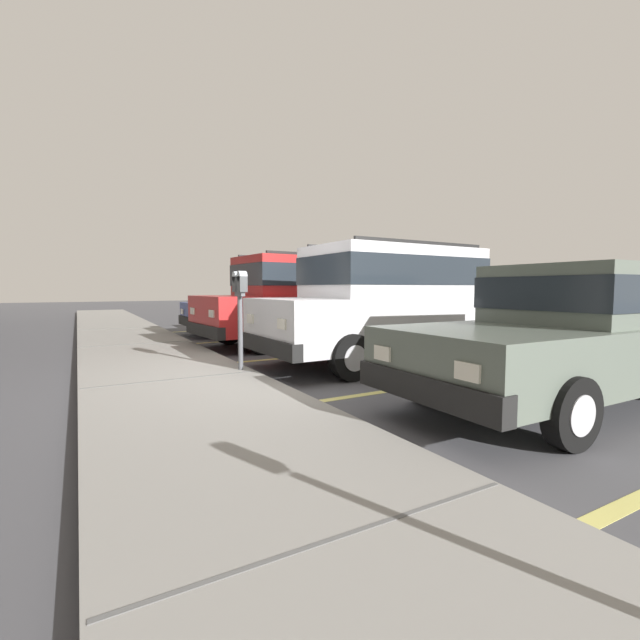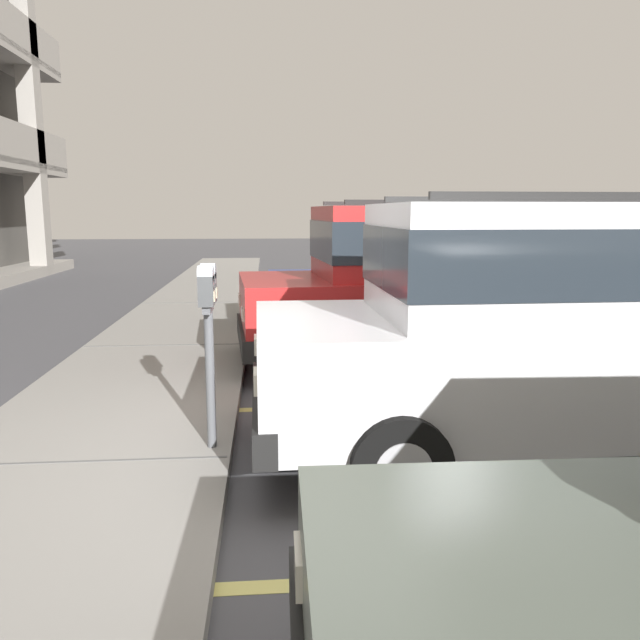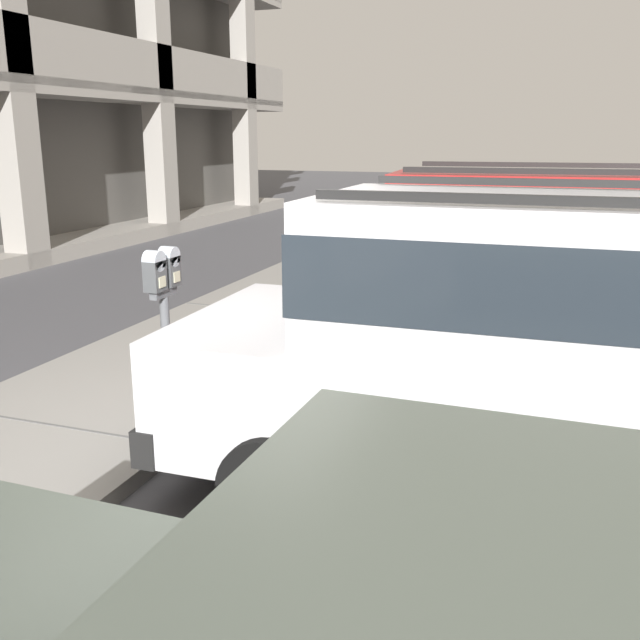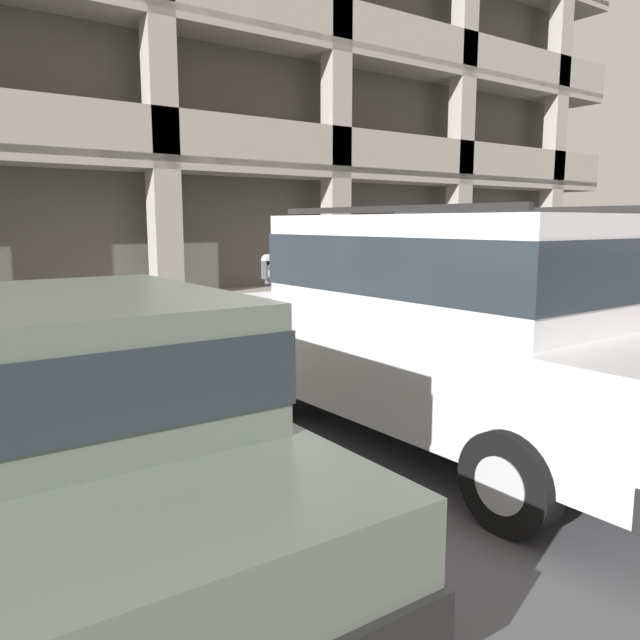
# 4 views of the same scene
# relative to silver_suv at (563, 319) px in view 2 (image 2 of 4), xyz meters

# --- Properties ---
(ground_plane) EXTENTS (80.00, 80.00, 0.10)m
(ground_plane) POSITION_rel_silver_suv_xyz_m (-0.19, 2.38, -1.14)
(ground_plane) COLOR #4C4C51
(sidewalk) EXTENTS (40.00, 2.20, 0.12)m
(sidewalk) POSITION_rel_silver_suv_xyz_m (-0.19, 3.68, -1.03)
(sidewalk) COLOR gray
(sidewalk) RESTS_ON ground_plane
(parking_stall_lines) EXTENTS (11.86, 4.80, 0.01)m
(parking_stall_lines) POSITION_rel_silver_suv_xyz_m (1.28, 0.98, -1.08)
(parking_stall_lines) COLOR #DBD16B
(parking_stall_lines) RESTS_ON ground_plane
(silver_suv) EXTENTS (2.08, 4.81, 2.03)m
(silver_suv) POSITION_rel_silver_suv_xyz_m (0.00, 0.00, 0.00)
(silver_suv) COLOR silver
(silver_suv) RESTS_ON ground_plane
(dark_hatchback) EXTENTS (2.27, 4.91, 2.03)m
(dark_hatchback) POSITION_rel_silver_suv_xyz_m (2.90, 0.23, 0.00)
(dark_hatchback) COLOR red
(dark_hatchback) RESTS_ON ground_plane
(blue_coupe) EXTENTS (1.90, 4.51, 1.54)m
(blue_coupe) POSITION_rel_silver_suv_xyz_m (5.59, -0.05, -0.27)
(blue_coupe) COLOR navy
(blue_coupe) RESTS_ON ground_plane
(parking_meter_near) EXTENTS (0.35, 0.12, 1.41)m
(parking_meter_near) POSITION_rel_silver_suv_xyz_m (0.03, 2.73, 0.08)
(parking_meter_near) COLOR #595B60
(parking_meter_near) RESTS_ON sidewalk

